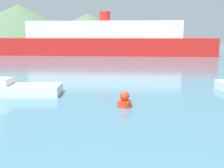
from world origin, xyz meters
The scene contains 4 objects.
ferry_distant centered at (4.30, 50.13, 2.46)m, with size 36.79×16.30×7.19m.
buoy_marker centered at (0.34, 14.58, 0.31)m, with size 0.65×0.65×0.74m.
hill_west centered at (-17.12, 99.63, 6.67)m, with size 54.16×54.16×13.33m.
hill_central centered at (4.95, 98.07, 5.28)m, with size 41.53×41.53×10.55m.
Camera 1 is at (-2.27, 2.20, 3.27)m, focal length 45.00 mm.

